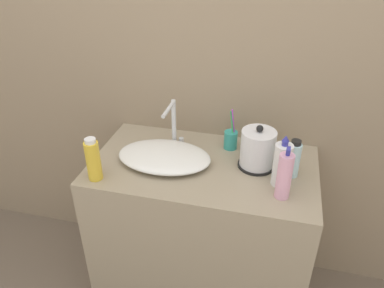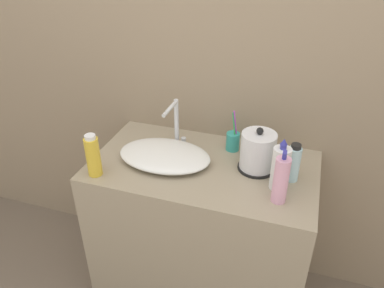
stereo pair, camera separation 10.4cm
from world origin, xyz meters
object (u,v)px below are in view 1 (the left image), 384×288
at_px(shampoo_bottle, 93,160).
at_px(mouthwash_bottle, 294,159).
at_px(electric_kettle, 258,150).
at_px(toothbrush_cup, 231,139).
at_px(faucet, 173,122).
at_px(lotion_bottle, 284,176).
at_px(hand_cream_bottle, 282,164).

bearing_deg(shampoo_bottle, mouthwash_bottle, 15.53).
height_order(electric_kettle, toothbrush_cup, toothbrush_cup).
bearing_deg(electric_kettle, shampoo_bottle, -158.53).
distance_m(faucet, toothbrush_cup, 0.29).
bearing_deg(electric_kettle, lotion_bottle, -58.08).
xyz_separation_m(lotion_bottle, hand_cream_bottle, (-0.01, 0.08, -0.00)).
relative_size(mouthwash_bottle, hand_cream_bottle, 0.75).
distance_m(lotion_bottle, mouthwash_bottle, 0.17).
relative_size(faucet, hand_cream_bottle, 1.02).
xyz_separation_m(faucet, lotion_bottle, (0.53, -0.27, -0.04)).
distance_m(faucet, electric_kettle, 0.42).
height_order(electric_kettle, hand_cream_bottle, hand_cream_bottle).
xyz_separation_m(faucet, hand_cream_bottle, (0.52, -0.18, -0.04)).
distance_m(electric_kettle, hand_cream_bottle, 0.15).
bearing_deg(toothbrush_cup, hand_cream_bottle, -43.87).
relative_size(toothbrush_cup, mouthwash_bottle, 1.25).
distance_m(faucet, hand_cream_bottle, 0.55).
bearing_deg(mouthwash_bottle, lotion_bottle, -102.36).
xyz_separation_m(toothbrush_cup, mouthwash_bottle, (0.29, -0.16, 0.04)).
relative_size(electric_kettle, toothbrush_cup, 0.96).
bearing_deg(lotion_bottle, hand_cream_bottle, 98.12).
height_order(toothbrush_cup, lotion_bottle, lotion_bottle).
bearing_deg(lotion_bottle, mouthwash_bottle, 77.64).
bearing_deg(toothbrush_cup, shampoo_bottle, -143.50).
bearing_deg(faucet, shampoo_bottle, -127.07).
relative_size(shampoo_bottle, hand_cream_bottle, 0.84).
bearing_deg(mouthwash_bottle, toothbrush_cup, 151.34).
distance_m(electric_kettle, mouthwash_bottle, 0.16).
distance_m(electric_kettle, shampoo_bottle, 0.71).
height_order(electric_kettle, mouthwash_bottle, electric_kettle).
bearing_deg(toothbrush_cup, lotion_bottle, -51.21).
distance_m(toothbrush_cup, shampoo_bottle, 0.65).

